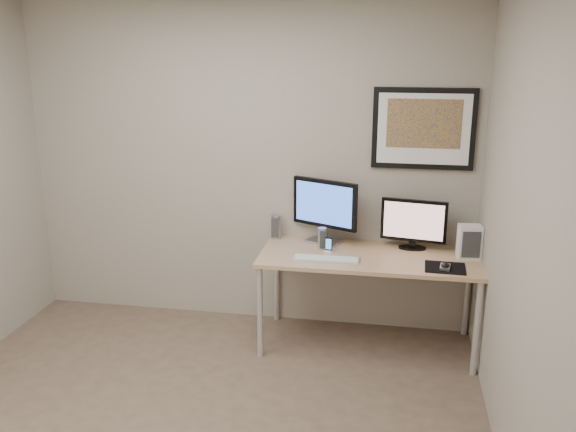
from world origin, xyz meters
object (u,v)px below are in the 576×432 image
(monitor_large, at_px, (325,208))
(phone_dock, at_px, (329,245))
(desk, at_px, (369,263))
(framed_art, at_px, (424,129))
(fan_unit, at_px, (469,242))
(speaker_right, at_px, (322,238))
(keyboard, at_px, (326,259))
(monitor_tv, at_px, (414,223))
(speaker_left, at_px, (276,227))

(monitor_large, bearing_deg, phone_dock, -51.16)
(desk, xyz_separation_m, framed_art, (0.35, 0.33, 0.96))
(desk, height_order, fan_unit, fan_unit)
(speaker_right, height_order, keyboard, speaker_right)
(phone_dock, bearing_deg, monitor_tv, 26.08)
(framed_art, relative_size, speaker_right, 4.57)
(speaker_right, bearing_deg, fan_unit, -19.86)
(desk, relative_size, keyboard, 3.34)
(monitor_large, height_order, speaker_left, monitor_large)
(keyboard, bearing_deg, monitor_large, 98.42)
(speaker_right, distance_m, phone_dock, 0.09)
(speaker_left, relative_size, phone_dock, 1.65)
(desk, distance_m, monitor_large, 0.55)
(desk, height_order, speaker_left, speaker_left)
(speaker_left, bearing_deg, monitor_large, -3.28)
(framed_art, xyz_separation_m, speaker_left, (-1.10, -0.06, -0.80))
(framed_art, distance_m, monitor_tv, 0.70)
(speaker_left, bearing_deg, monitor_tv, -1.71)
(monitor_large, relative_size, phone_dock, 4.47)
(framed_art, height_order, monitor_large, framed_art)
(desk, xyz_separation_m, phone_dock, (-0.30, 0.01, 0.12))
(phone_dock, bearing_deg, monitor_large, 114.79)
(fan_unit, bearing_deg, monitor_large, 164.29)
(fan_unit, bearing_deg, speaker_left, 165.21)
(monitor_large, xyz_separation_m, keyboard, (0.06, -0.39, -0.27))
(speaker_right, bearing_deg, framed_art, 1.24)
(speaker_left, height_order, speaker_right, speaker_left)
(desk, xyz_separation_m, speaker_right, (-0.36, 0.07, 0.15))
(framed_art, distance_m, speaker_right, 1.11)
(framed_art, distance_m, phone_dock, 1.11)
(desk, bearing_deg, phone_dock, 178.57)
(desk, xyz_separation_m, fan_unit, (0.71, 0.05, 0.19))
(keyboard, bearing_deg, desk, 27.85)
(phone_dock, distance_m, keyboard, 0.18)
(speaker_right, bearing_deg, phone_dock, -68.15)
(speaker_left, bearing_deg, keyboard, -41.08)
(keyboard, bearing_deg, speaker_left, 135.66)
(speaker_left, bearing_deg, fan_unit, -5.83)
(fan_unit, bearing_deg, keyboard, -174.30)
(desk, xyz_separation_m, keyboard, (-0.30, -0.16, 0.07))
(keyboard, distance_m, fan_unit, 1.04)
(framed_art, bearing_deg, speaker_left, -176.76)
(desk, bearing_deg, speaker_left, 160.29)
(speaker_right, relative_size, keyboard, 0.34)
(monitor_large, distance_m, fan_unit, 1.10)
(speaker_left, xyz_separation_m, speaker_right, (0.39, -0.20, -0.01))
(monitor_large, height_order, keyboard, monitor_large)
(framed_art, height_order, monitor_tv, framed_art)
(phone_dock, bearing_deg, keyboard, -79.45)
(desk, height_order, framed_art, framed_art)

